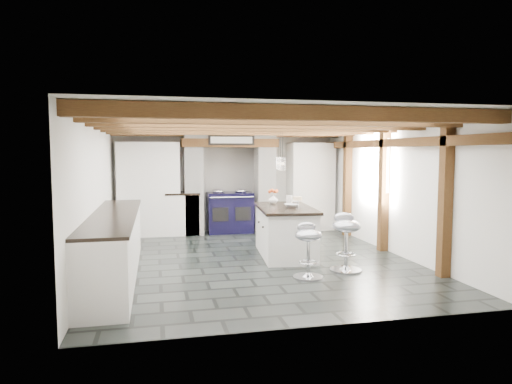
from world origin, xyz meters
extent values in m
plane|color=black|center=(0.00, 0.00, 0.00)|extent=(6.00, 6.00, 0.00)
plane|color=white|center=(0.00, 3.00, 1.15)|extent=(5.00, 0.00, 5.00)
plane|color=white|center=(-2.50, 0.00, 1.15)|extent=(0.00, 6.00, 6.00)
plane|color=white|center=(2.50, 0.00, 1.15)|extent=(0.00, 6.00, 6.00)
plane|color=white|center=(0.00, 0.00, 2.30)|extent=(6.00, 6.00, 0.00)
cube|color=silver|center=(-0.80, 2.70, 0.95)|extent=(0.40, 0.60, 1.90)
cube|color=silver|center=(0.80, 2.70, 0.95)|extent=(0.40, 0.60, 1.90)
cube|color=brown|center=(0.00, 2.70, 1.99)|extent=(2.10, 0.65, 0.18)
cube|color=silver|center=(0.00, 2.70, 2.15)|extent=(2.00, 0.60, 0.31)
cube|color=black|center=(0.00, 2.38, 2.05)|extent=(1.00, 0.03, 0.22)
cube|color=silver|center=(0.00, 2.36, 2.05)|extent=(0.90, 0.01, 0.14)
cube|color=white|center=(-1.75, 2.70, 1.00)|extent=(1.30, 0.58, 2.00)
cube|color=white|center=(1.90, 2.70, 1.00)|extent=(1.00, 0.58, 2.00)
cube|color=white|center=(-2.20, -0.60, 0.44)|extent=(0.60, 3.80, 0.88)
cube|color=black|center=(-2.20, -0.60, 0.90)|extent=(0.64, 3.80, 0.04)
cube|color=white|center=(-1.05, 2.70, 0.44)|extent=(0.70, 0.60, 0.88)
cube|color=black|center=(-1.05, 2.70, 0.90)|extent=(0.74, 0.64, 0.04)
cube|color=brown|center=(2.42, 0.00, 1.95)|extent=(0.15, 5.80, 0.14)
plane|color=white|center=(2.48, 0.60, 1.55)|extent=(0.00, 0.90, 0.90)
cube|color=brown|center=(0.00, -2.60, 2.21)|extent=(5.00, 0.16, 0.16)
cube|color=brown|center=(0.00, -1.73, 2.21)|extent=(5.00, 0.16, 0.16)
cube|color=brown|center=(0.00, -0.87, 2.21)|extent=(5.00, 0.16, 0.16)
cube|color=brown|center=(0.00, 0.00, 2.21)|extent=(5.00, 0.16, 0.16)
cube|color=brown|center=(0.00, 0.87, 2.21)|extent=(5.00, 0.16, 0.16)
cube|color=brown|center=(0.00, 1.73, 2.21)|extent=(5.00, 0.16, 0.16)
cube|color=brown|center=(0.00, 2.60, 2.21)|extent=(5.00, 0.16, 0.16)
cube|color=brown|center=(2.42, -1.60, 1.15)|extent=(0.15, 0.15, 2.30)
cube|color=brown|center=(2.42, 0.20, 1.15)|extent=(0.15, 0.15, 2.30)
cube|color=brown|center=(2.42, 1.80, 1.15)|extent=(0.15, 0.15, 2.30)
cylinder|color=black|center=(0.45, -0.05, 1.93)|extent=(0.01, 0.01, 0.56)
cylinder|color=white|center=(0.45, -0.05, 1.60)|extent=(0.09, 0.09, 0.22)
cylinder|color=black|center=(0.50, 0.25, 1.93)|extent=(0.01, 0.01, 0.56)
cylinder|color=white|center=(0.50, 0.25, 1.60)|extent=(0.09, 0.09, 0.22)
cylinder|color=black|center=(0.55, 0.55, 1.93)|extent=(0.01, 0.01, 0.56)
cylinder|color=white|center=(0.55, 0.55, 1.60)|extent=(0.09, 0.09, 0.22)
cube|color=black|center=(0.00, 2.68, 0.45)|extent=(1.00, 0.60, 0.90)
ellipsoid|color=silver|center=(-0.25, 2.68, 0.93)|extent=(0.28, 0.28, 0.11)
ellipsoid|color=silver|center=(0.25, 2.68, 0.93)|extent=(0.28, 0.28, 0.11)
cylinder|color=silver|center=(0.00, 2.36, 0.82)|extent=(0.95, 0.03, 0.03)
cube|color=black|center=(-0.25, 2.38, 0.45)|extent=(0.35, 0.02, 0.30)
cube|color=black|center=(0.25, 2.38, 0.45)|extent=(0.35, 0.02, 0.30)
cube|color=white|center=(0.57, 0.21, 0.40)|extent=(0.98, 1.72, 0.81)
cube|color=black|center=(0.57, 0.21, 0.83)|extent=(1.06, 1.80, 0.05)
imported|color=white|center=(0.48, 0.68, 0.94)|extent=(0.18, 0.18, 0.17)
ellipsoid|color=#CC4C1C|center=(0.48, 0.68, 1.08)|extent=(0.18, 0.18, 0.11)
cylinder|color=white|center=(0.74, 0.52, 0.93)|extent=(0.11, 0.11, 0.16)
imported|color=white|center=(0.66, 0.11, 0.88)|extent=(0.26, 0.26, 0.06)
cylinder|color=white|center=(0.81, 0.24, 0.90)|extent=(0.05, 0.05, 0.09)
cylinder|color=white|center=(0.81, 0.24, 0.95)|extent=(0.20, 0.20, 0.01)
cylinder|color=#D3B68D|center=(0.81, 0.24, 0.99)|extent=(0.16, 0.16, 0.06)
cylinder|color=silver|center=(1.17, -1.02, 0.02)|extent=(0.48, 0.48, 0.03)
cone|color=silver|center=(1.17, -1.02, 0.06)|extent=(0.22, 0.22, 0.09)
cylinder|color=silver|center=(1.17, -1.02, 0.36)|extent=(0.05, 0.05, 0.59)
torus|color=silver|center=(1.17, -1.02, 0.26)|extent=(0.30, 0.30, 0.02)
ellipsoid|color=#999CA7|center=(1.17, -1.02, 0.69)|extent=(0.56, 0.56, 0.19)
ellipsoid|color=#999CA7|center=(1.22, -0.92, 0.80)|extent=(0.33, 0.23, 0.17)
cylinder|color=silver|center=(0.49, -1.26, 0.01)|extent=(0.43, 0.43, 0.03)
cone|color=silver|center=(0.49, -1.26, 0.06)|extent=(0.19, 0.19, 0.08)
cylinder|color=silver|center=(0.49, -1.26, 0.32)|extent=(0.05, 0.05, 0.53)
torus|color=silver|center=(0.49, -1.26, 0.23)|extent=(0.27, 0.27, 0.02)
ellipsoid|color=#999CA7|center=(0.49, -1.26, 0.62)|extent=(0.42, 0.42, 0.18)
ellipsoid|color=#999CA7|center=(0.50, -1.16, 0.72)|extent=(0.28, 0.13, 0.15)
camera|label=1|loc=(-1.60, -7.31, 1.79)|focal=32.00mm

